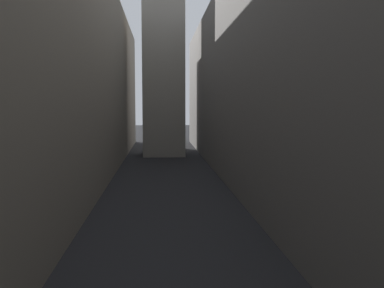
{
  "coord_description": "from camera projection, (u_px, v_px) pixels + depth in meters",
  "views": [
    {
      "loc": [
        -0.68,
        14.43,
        7.41
      ],
      "look_at": [
        0.0,
        23.54,
        6.61
      ],
      "focal_mm": 40.96,
      "sensor_mm": 36.0,
      "label": 1
    }
  ],
  "objects": [
    {
      "name": "ground_plane",
      "position": [
        169.0,
        201.0,
        34.05
      ],
      "size": [
        264.0,
        264.0,
        0.0
      ],
      "primitive_type": "plane",
      "color": "#232326"
    },
    {
      "name": "building_block_left",
      "position": [
        23.0,
        69.0,
        34.29
      ],
      "size": [
        11.64,
        108.0,
        20.52
      ],
      "primitive_type": "cube",
      "color": "gray",
      "rests_on": "ground"
    },
    {
      "name": "building_block_right",
      "position": [
        329.0,
        75.0,
        36.16
      ],
      "size": [
        15.72,
        108.0,
        19.85
      ],
      "primitive_type": "cube",
      "color": "slate",
      "rests_on": "ground"
    }
  ]
}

